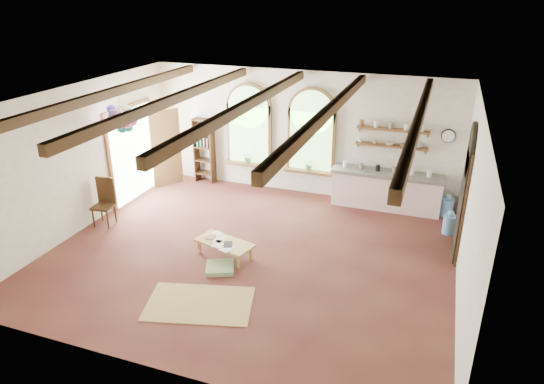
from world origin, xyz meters
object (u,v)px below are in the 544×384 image
at_px(kitchen_counter, 386,190).
at_px(balloon_cluster, 121,119).
at_px(coffee_table, 225,244).
at_px(side_chair, 105,212).

bearing_deg(kitchen_counter, balloon_cluster, -157.20).
distance_m(coffee_table, balloon_cluster, 3.76).
bearing_deg(coffee_table, kitchen_counter, 51.92).
height_order(side_chair, balloon_cluster, balloon_cluster).
bearing_deg(kitchen_counter, coffee_table, -128.08).
distance_m(coffee_table, side_chair, 3.24).
relative_size(kitchen_counter, balloon_cluster, 2.35).
bearing_deg(balloon_cluster, coffee_table, -20.40).
bearing_deg(side_chair, balloon_cluster, 70.08).
relative_size(kitchen_counter, coffee_table, 2.07).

